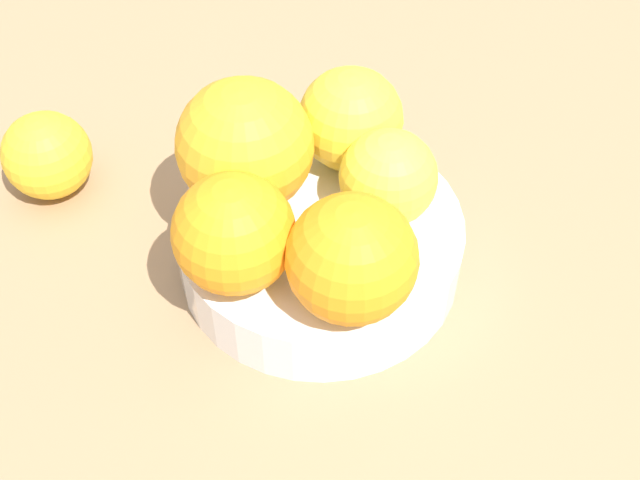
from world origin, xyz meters
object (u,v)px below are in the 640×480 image
(fruit_bowl, at_px, (320,245))
(orange_loose_0, at_px, (47,155))
(orange_in_bowl_0, at_px, (352,259))
(orange_in_bowl_3, at_px, (234,234))
(orange_in_bowl_2, at_px, (388,178))
(orange_in_bowl_1, at_px, (245,146))
(orange_in_bowl_4, at_px, (351,119))

(fruit_bowl, height_order, orange_loose_0, orange_loose_0)
(fruit_bowl, height_order, orange_in_bowl_0, orange_in_bowl_0)
(orange_in_bowl_3, bearing_deg, orange_in_bowl_2, -84.70)
(orange_in_bowl_0, relative_size, orange_in_bowl_2, 1.23)
(orange_in_bowl_0, xyz_separation_m, orange_in_bowl_1, (0.10, 0.02, 0.01))
(orange_in_bowl_1, bearing_deg, orange_in_bowl_3, 153.76)
(orange_in_bowl_0, distance_m, orange_in_bowl_1, 0.11)
(orange_in_bowl_3, xyz_separation_m, orange_loose_0, (0.16, 0.08, -0.05))
(orange_in_bowl_0, xyz_separation_m, orange_in_bowl_2, (0.05, -0.05, -0.01))
(orange_in_bowl_0, xyz_separation_m, orange_loose_0, (0.20, 0.13, -0.05))
(orange_in_bowl_2, xyz_separation_m, orange_in_bowl_3, (-0.01, 0.10, 0.01))
(fruit_bowl, xyz_separation_m, orange_in_bowl_0, (-0.06, 0.01, 0.06))
(orange_in_bowl_1, relative_size, orange_in_bowl_2, 1.40)
(orange_in_bowl_4, distance_m, orange_loose_0, 0.21)
(orange_in_bowl_0, distance_m, orange_in_bowl_3, 0.07)
(orange_in_bowl_4, bearing_deg, fruit_bowl, 137.82)
(orange_in_bowl_2, bearing_deg, orange_in_bowl_1, 56.47)
(fruit_bowl, height_order, orange_in_bowl_1, orange_in_bowl_1)
(orange_loose_0, bearing_deg, orange_in_bowl_0, -146.42)
(orange_in_bowl_3, distance_m, orange_in_bowl_4, 0.12)
(orange_in_bowl_1, distance_m, orange_in_bowl_2, 0.09)
(orange_in_bowl_1, height_order, orange_loose_0, orange_in_bowl_1)
(fruit_bowl, relative_size, orange_in_bowl_1, 2.14)
(orange_in_bowl_0, height_order, orange_in_bowl_4, orange_in_bowl_0)
(orange_in_bowl_1, xyz_separation_m, orange_in_bowl_3, (-0.06, 0.03, -0.01))
(orange_in_bowl_2, bearing_deg, fruit_bowl, 79.36)
(orange_in_bowl_1, bearing_deg, orange_loose_0, 47.94)
(orange_in_bowl_1, xyz_separation_m, orange_in_bowl_4, (0.01, -0.07, -0.01))
(fruit_bowl, height_order, orange_in_bowl_2, orange_in_bowl_2)
(fruit_bowl, xyz_separation_m, orange_loose_0, (0.14, 0.14, 0.01))
(orange_in_bowl_0, xyz_separation_m, orange_in_bowl_4, (0.11, -0.05, -0.00))
(orange_in_bowl_0, distance_m, orange_in_bowl_4, 0.12)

